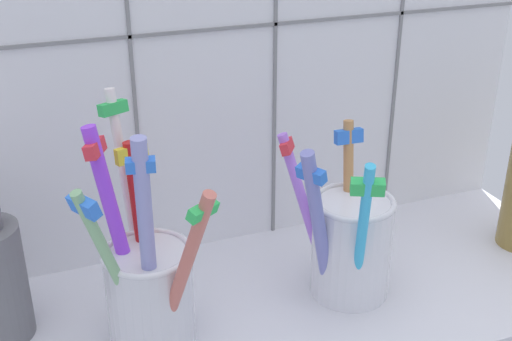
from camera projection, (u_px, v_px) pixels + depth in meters
The scene contains 4 objects.
counter_slab at pixel (252, 316), 55.71cm from camera, with size 64.00×22.00×2.00cm, color silver.
tile_wall_back at pixel (202, 30), 56.70cm from camera, with size 64.00×2.20×45.00cm.
toothbrush_cup_left at pixel (148, 281), 49.43cm from camera, with size 9.27×12.31×18.93cm.
toothbrush_cup_right at pixel (349, 241), 55.10cm from camera, with size 9.59×10.72×14.84cm.
Camera 1 is at (-16.05, -42.30, 35.72)cm, focal length 46.54 mm.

